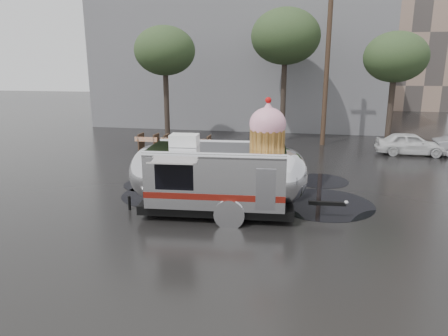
# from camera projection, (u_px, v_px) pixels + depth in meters

# --- Properties ---
(ground) EXTENTS (120.00, 120.00, 0.00)m
(ground) POSITION_uv_depth(u_px,v_px,m) (249.00, 232.00, 11.42)
(ground) COLOR black
(ground) RESTS_ON ground
(puddles) EXTENTS (9.53, 6.00, 0.01)m
(puddles) POSITION_uv_depth(u_px,v_px,m) (233.00, 188.00, 15.49)
(puddles) COLOR black
(puddles) RESTS_ON ground
(grey_building) EXTENTS (22.00, 12.00, 13.00)m
(grey_building) POSITION_uv_depth(u_px,v_px,m) (243.00, 43.00, 33.39)
(grey_building) COLOR #5F5E63
(grey_building) RESTS_ON ground
(utility_pole) EXTENTS (1.60, 0.28, 9.00)m
(utility_pole) POSITION_uv_depth(u_px,v_px,m) (327.00, 66.00, 23.10)
(utility_pole) COLOR #473323
(utility_pole) RESTS_ON ground
(tree_left) EXTENTS (3.64, 3.64, 6.95)m
(tree_left) POSITION_uv_depth(u_px,v_px,m) (165.00, 51.00, 23.78)
(tree_left) COLOR #382D26
(tree_left) RESTS_ON ground
(tree_mid) EXTENTS (4.20, 4.20, 8.03)m
(tree_mid) POSITION_uv_depth(u_px,v_px,m) (285.00, 37.00, 24.11)
(tree_mid) COLOR #382D26
(tree_mid) RESTS_ON ground
(tree_right) EXTENTS (3.36, 3.36, 6.42)m
(tree_right) POSITION_uv_depth(u_px,v_px,m) (395.00, 58.00, 21.36)
(tree_right) COLOR #382D26
(tree_right) RESTS_ON ground
(barricade_row) EXTENTS (4.30, 0.80, 1.00)m
(barricade_row) POSITION_uv_depth(u_px,v_px,m) (174.00, 143.00, 21.84)
(barricade_row) COLOR #473323
(barricade_row) RESTS_ON ground
(airstream_trailer) EXTENTS (7.04, 3.04, 3.80)m
(airstream_trailer) POSITION_uv_depth(u_px,v_px,m) (221.00, 174.00, 12.53)
(airstream_trailer) COLOR silver
(airstream_trailer) RESTS_ON ground
(person_left) EXTENTS (0.71, 0.55, 1.74)m
(person_left) POSITION_uv_depth(u_px,v_px,m) (191.00, 182.00, 13.24)
(person_left) COLOR gold
(person_left) RESTS_ON ground
(umbrella_pink) EXTENTS (1.04, 1.04, 2.26)m
(umbrella_pink) POSITION_uv_depth(u_px,v_px,m) (190.00, 152.00, 12.98)
(umbrella_pink) COLOR pink
(umbrella_pink) RESTS_ON ground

